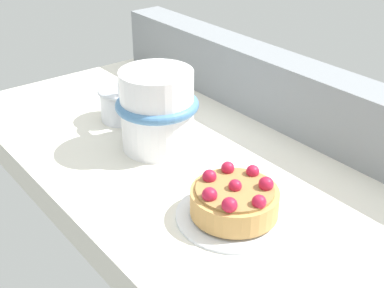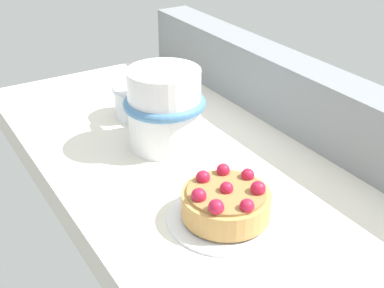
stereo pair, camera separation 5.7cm
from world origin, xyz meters
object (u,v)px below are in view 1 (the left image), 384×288
object	(u,v)px
coffee_mug	(156,109)
sugar_bowl	(121,103)
dessert_plate	(234,214)
raspberry_tart	(235,199)

from	to	relation	value
coffee_mug	sugar_bowl	distance (cm)	9.63
dessert_plate	coffee_mug	distance (cm)	17.95
coffee_mug	sugar_bowl	world-z (taller)	coffee_mug
coffee_mug	dessert_plate	bearing A→B (deg)	-8.18
dessert_plate	sugar_bowl	distance (cm)	26.59
raspberry_tart	dessert_plate	bearing A→B (deg)	158.60
dessert_plate	coffee_mug	bearing A→B (deg)	171.82
raspberry_tart	coffee_mug	bearing A→B (deg)	171.82
raspberry_tart	coffee_mug	distance (cm)	17.55
sugar_bowl	raspberry_tart	bearing A→B (deg)	-6.49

